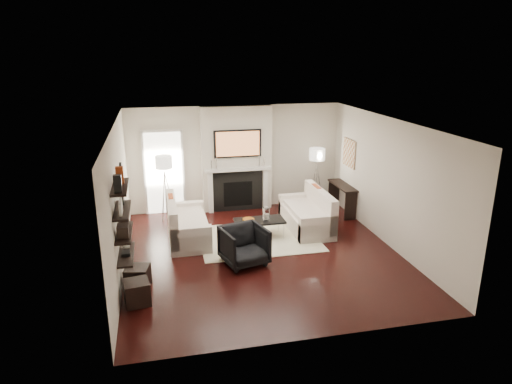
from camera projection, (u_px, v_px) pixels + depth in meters
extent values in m
plane|color=black|center=(262.00, 253.00, 9.43)|extent=(6.00, 6.00, 0.00)
plane|color=white|center=(263.00, 123.00, 8.63)|extent=(6.00, 6.00, 0.00)
plane|color=silver|center=(236.00, 158.00, 11.83)|extent=(5.50, 0.00, 5.50)
plane|color=silver|center=(313.00, 254.00, 6.24)|extent=(5.50, 0.00, 5.50)
plane|color=silver|center=(119.00, 201.00, 8.46)|extent=(0.00, 6.00, 6.00)
plane|color=silver|center=(389.00, 183.00, 9.60)|extent=(0.00, 6.00, 6.00)
cube|color=silver|center=(237.00, 159.00, 11.71)|extent=(1.80, 0.25, 2.70)
cube|color=black|center=(238.00, 191.00, 11.83)|extent=(1.30, 0.02, 1.04)
cube|color=black|center=(238.00, 194.00, 11.85)|extent=(0.75, 0.02, 0.65)
cube|color=white|center=(211.00, 192.00, 11.64)|extent=(0.12, 0.08, 1.10)
cube|color=white|center=(265.00, 189.00, 11.94)|extent=(0.12, 0.08, 1.10)
cube|color=white|center=(238.00, 169.00, 11.61)|extent=(1.70, 0.18, 0.07)
cube|color=black|center=(238.00, 144.00, 11.43)|extent=(1.20, 0.06, 0.70)
cube|color=#BF723F|center=(238.00, 144.00, 11.40)|extent=(1.10, 0.00, 0.62)
cylinder|color=silver|center=(216.00, 163.00, 11.45)|extent=(0.04, 0.04, 0.30)
cylinder|color=silver|center=(211.00, 165.00, 11.43)|extent=(0.04, 0.04, 0.24)
cylinder|color=silver|center=(259.00, 161.00, 11.67)|extent=(0.04, 0.04, 0.30)
cylinder|color=silver|center=(264.00, 162.00, 11.71)|extent=(0.04, 0.04, 0.24)
cube|color=white|center=(164.00, 173.00, 11.51)|extent=(0.90, 0.02, 2.10)
cube|color=white|center=(145.00, 174.00, 11.39)|extent=(0.06, 0.06, 2.16)
cube|color=white|center=(183.00, 172.00, 11.59)|extent=(0.06, 0.06, 2.16)
cube|color=white|center=(161.00, 131.00, 11.17)|extent=(1.02, 0.06, 0.06)
cube|color=#EFE8C4|center=(258.00, 238.00, 10.17)|extent=(2.60, 2.00, 0.01)
cube|color=white|center=(188.00, 230.00, 10.09)|extent=(0.85, 1.80, 0.42)
cube|color=white|center=(172.00, 218.00, 9.92)|extent=(0.18, 1.80, 0.80)
cube|color=white|center=(191.00, 241.00, 9.31)|extent=(0.85, 0.18, 0.60)
cube|color=white|center=(185.00, 214.00, 10.82)|extent=(0.85, 0.18, 0.60)
cube|color=white|center=(190.00, 219.00, 10.02)|extent=(0.63, 1.44, 0.10)
cube|color=#9F3913|center=(171.00, 205.00, 10.14)|extent=(0.10, 0.42, 0.42)
cube|color=black|center=(172.00, 214.00, 9.59)|extent=(0.10, 0.40, 0.40)
cube|color=white|center=(306.00, 220.00, 10.70)|extent=(0.85, 1.80, 0.42)
cube|color=white|center=(320.00, 206.00, 10.68)|extent=(0.18, 1.80, 0.80)
cube|color=white|center=(318.00, 229.00, 9.92)|extent=(0.85, 0.18, 0.60)
cube|color=white|center=(296.00, 205.00, 11.43)|extent=(0.85, 0.18, 0.60)
cube|color=white|center=(304.00, 210.00, 10.61)|extent=(0.63, 1.44, 0.10)
cube|color=#9F3913|center=(316.00, 194.00, 10.89)|extent=(0.10, 0.42, 0.42)
cube|color=black|center=(325.00, 202.00, 10.34)|extent=(0.10, 0.40, 0.40)
cube|color=black|center=(259.00, 221.00, 10.12)|extent=(1.10, 0.55, 0.04)
cylinder|color=silver|center=(239.00, 235.00, 9.87)|extent=(0.02, 0.02, 0.38)
cylinder|color=silver|center=(284.00, 231.00, 10.08)|extent=(0.02, 0.02, 0.38)
cylinder|color=silver|center=(236.00, 228.00, 10.28)|extent=(0.02, 0.02, 0.38)
cylinder|color=silver|center=(278.00, 224.00, 10.49)|extent=(0.02, 0.02, 0.38)
cylinder|color=white|center=(266.00, 214.00, 10.10)|extent=(0.16, 0.16, 0.28)
cylinder|color=white|center=(266.00, 216.00, 10.12)|extent=(0.09, 0.09, 0.13)
cylinder|color=orange|center=(248.00, 220.00, 10.05)|extent=(0.26, 0.26, 0.04)
imported|color=black|center=(244.00, 244.00, 8.88)|extent=(0.97, 0.93, 0.83)
cylinder|color=silver|center=(166.00, 196.00, 11.21)|extent=(0.02, 0.02, 1.20)
cylinder|color=white|center=(164.00, 162.00, 10.95)|extent=(0.40, 0.40, 0.30)
cylinder|color=silver|center=(170.00, 195.00, 11.23)|extent=(0.25, 0.02, 1.23)
cylinder|color=silver|center=(163.00, 195.00, 11.28)|extent=(0.14, 0.22, 1.23)
cylinder|color=silver|center=(164.00, 197.00, 11.11)|extent=(0.14, 0.22, 1.23)
cylinder|color=silver|center=(316.00, 186.00, 12.03)|extent=(0.02, 0.02, 1.20)
cylinder|color=white|center=(317.00, 154.00, 11.77)|extent=(0.40, 0.40, 0.30)
cylinder|color=silver|center=(320.00, 185.00, 12.05)|extent=(0.25, 0.02, 1.23)
cylinder|color=silver|center=(313.00, 185.00, 12.10)|extent=(0.14, 0.22, 1.23)
cylinder|color=silver|center=(315.00, 187.00, 11.93)|extent=(0.14, 0.22, 1.23)
cube|color=black|center=(343.00, 185.00, 11.59)|extent=(0.35, 1.20, 0.04)
cube|color=black|center=(351.00, 206.00, 11.19)|extent=(0.30, 0.04, 0.71)
cube|color=black|center=(334.00, 193.00, 12.22)|extent=(0.30, 0.04, 0.71)
cube|color=#A57D52|center=(349.00, 153.00, 11.45)|extent=(0.03, 0.70, 0.70)
cube|color=black|center=(126.00, 255.00, 7.75)|extent=(0.25, 1.00, 0.03)
cube|color=black|center=(124.00, 233.00, 7.63)|extent=(0.25, 1.00, 0.04)
cube|color=black|center=(122.00, 210.00, 7.51)|extent=(0.25, 1.00, 0.04)
cube|color=black|center=(120.00, 187.00, 7.39)|extent=(0.25, 1.00, 0.04)
cube|color=black|center=(118.00, 184.00, 7.01)|extent=(0.12, 0.10, 0.28)
cube|color=#9F3913|center=(120.00, 175.00, 7.49)|extent=(0.12, 0.10, 0.28)
cube|color=white|center=(121.00, 207.00, 7.28)|extent=(0.04, 0.30, 0.22)
cube|color=black|center=(123.00, 198.00, 7.77)|extent=(0.04, 0.22, 0.18)
cube|color=black|center=(123.00, 231.00, 7.39)|extent=(0.18, 0.25, 0.20)
cube|color=black|center=(125.00, 223.00, 7.85)|extent=(0.15, 0.12, 0.12)
cube|color=black|center=(126.00, 253.00, 7.70)|extent=(0.14, 0.20, 0.05)
cube|color=white|center=(126.00, 243.00, 7.96)|extent=(0.10, 0.10, 0.18)
cylinder|color=black|center=(121.00, 170.00, 9.20)|extent=(0.04, 0.34, 0.34)
cylinder|color=white|center=(122.00, 170.00, 9.20)|extent=(0.01, 0.29, 0.29)
cube|color=black|center=(138.00, 277.00, 8.02)|extent=(0.48, 0.48, 0.40)
cube|color=black|center=(137.00, 292.00, 7.52)|extent=(0.46, 0.46, 0.40)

